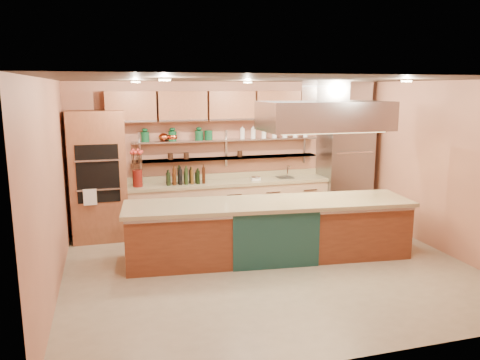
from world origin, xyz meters
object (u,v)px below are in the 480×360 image
object	(u,v)px
island	(269,230)
refrigerator	(344,169)
flower_vase	(138,178)
kitchen_scale	(256,178)
copper_kettle	(164,137)
green_canister	(209,135)

from	to	relation	value
island	refrigerator	bearing A→B (deg)	43.19
flower_vase	kitchen_scale	bearing A→B (deg)	0.00
refrigerator	copper_kettle	size ratio (longest dim) A/B	11.36
kitchen_scale	copper_kettle	xyz separation A→B (m)	(-1.72, 0.22, 0.81)
refrigerator	flower_vase	distance (m)	4.13
refrigerator	copper_kettle	xyz separation A→B (m)	(-3.62, 0.23, 0.74)
refrigerator	island	world-z (taller)	refrigerator
island	flower_vase	bearing A→B (deg)	144.17
refrigerator	island	xyz separation A→B (m)	(-2.21, -1.69, -0.59)
kitchen_scale	copper_kettle	size ratio (longest dim) A/B	0.92
flower_vase	kitchen_scale	size ratio (longest dim) A/B	1.81
kitchen_scale	green_canister	distance (m)	1.22
refrigerator	green_canister	bearing A→B (deg)	175.24
green_canister	kitchen_scale	bearing A→B (deg)	-14.21
island	flower_vase	xyz separation A→B (m)	(-1.91, 1.70, 0.62)
refrigerator	kitchen_scale	size ratio (longest dim) A/B	12.35
kitchen_scale	copper_kettle	bearing A→B (deg)	-179.38
refrigerator	kitchen_scale	xyz separation A→B (m)	(-1.90, 0.01, -0.07)
copper_kettle	flower_vase	bearing A→B (deg)	-156.77
island	kitchen_scale	bearing A→B (deg)	85.23
copper_kettle	kitchen_scale	bearing A→B (deg)	-7.29
copper_kettle	island	bearing A→B (deg)	-53.90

